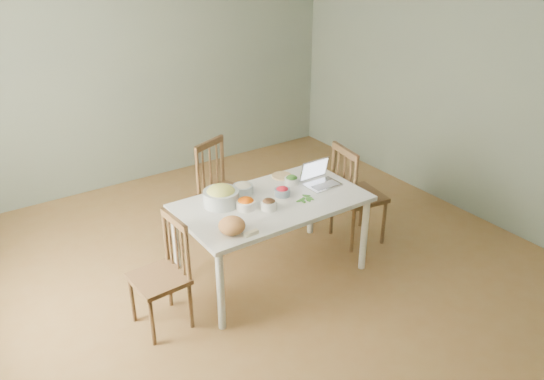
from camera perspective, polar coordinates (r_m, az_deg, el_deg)
floor at (r=5.05m, az=-1.29°, el=-8.38°), size 5.00×5.00×0.00m
wall_back at (r=6.58m, az=-13.65°, el=12.23°), size 5.00×0.00×2.70m
wall_right at (r=6.08m, az=19.10°, el=10.40°), size 0.00×5.00×2.70m
dining_table at (r=4.80m, az=-0.00°, el=-5.06°), size 1.59×0.89×0.75m
chair_far at (r=5.35m, az=-4.83°, el=-0.17°), size 0.56×0.55×0.98m
chair_left at (r=4.27m, az=-11.81°, el=-8.82°), size 0.41×0.42×0.91m
chair_right at (r=5.34m, az=9.10°, el=-0.35°), size 0.48×0.50×1.01m
bread_boule at (r=4.12m, az=-4.22°, el=-3.73°), size 0.25×0.25×0.13m
butter_stick at (r=4.12m, az=-2.18°, el=-4.53°), size 0.12×0.04×0.03m
bowl_squash at (r=4.53m, az=-5.35°, el=-0.57°), size 0.35×0.35×0.17m
bowl_carrot at (r=4.48m, az=-2.75°, el=-1.39°), size 0.18×0.18×0.09m
bowl_onion at (r=4.73m, az=-3.06°, el=0.20°), size 0.22×0.22×0.10m
bowl_mushroom at (r=4.46m, az=-0.34°, el=-1.48°), size 0.17×0.17×0.09m
bowl_redpep at (r=4.68m, az=1.08°, el=-0.14°), size 0.15×0.15×0.08m
bowl_broccoli at (r=4.89m, az=2.07°, el=1.08°), size 0.13×0.13×0.08m
flatbread at (r=5.04m, az=1.03°, el=1.48°), size 0.23×0.23×0.02m
basil_bunch at (r=4.64m, az=3.35°, el=-0.88°), size 0.18×0.18×0.02m
laptop at (r=4.86m, az=5.39°, el=1.60°), size 0.30×0.26×0.21m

